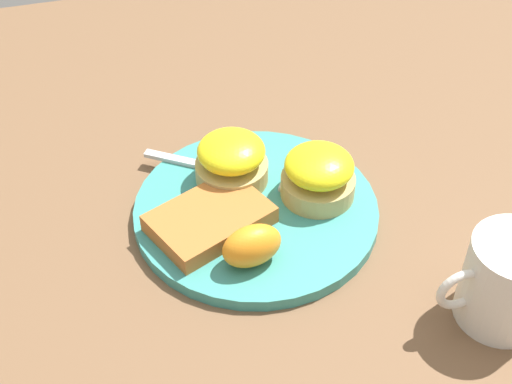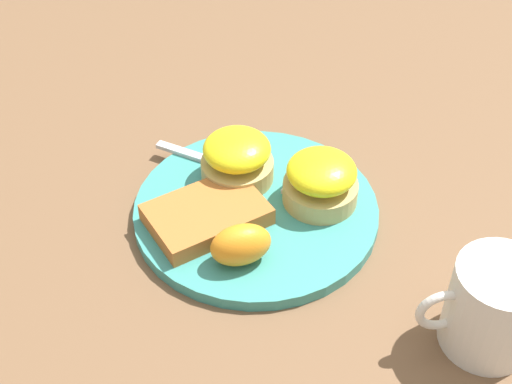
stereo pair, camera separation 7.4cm
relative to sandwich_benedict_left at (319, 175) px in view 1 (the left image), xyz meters
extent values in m
plane|color=brown|center=(0.07, 0.00, -0.04)|extent=(1.10, 1.10, 0.00)
cylinder|color=teal|center=(0.07, 0.00, -0.03)|extent=(0.26, 0.26, 0.01)
cylinder|color=tan|center=(0.00, 0.00, -0.02)|extent=(0.08, 0.08, 0.02)
ellipsoid|color=yellow|center=(0.00, 0.00, 0.01)|extent=(0.07, 0.07, 0.03)
cylinder|color=tan|center=(0.08, -0.05, -0.02)|extent=(0.08, 0.08, 0.02)
ellipsoid|color=yellow|center=(0.08, -0.05, 0.01)|extent=(0.07, 0.07, 0.03)
cube|color=#AB632C|center=(0.12, 0.02, -0.02)|extent=(0.14, 0.12, 0.02)
ellipsoid|color=orange|center=(0.09, 0.07, -0.01)|extent=(0.06, 0.04, 0.04)
cube|color=silver|center=(0.12, -0.09, -0.02)|extent=(0.09, 0.07, 0.00)
cube|color=silver|center=(0.02, -0.01, -0.02)|extent=(0.05, 0.04, 0.00)
cylinder|color=silver|center=(-0.11, 0.19, 0.00)|extent=(0.08, 0.08, 0.09)
torus|color=silver|center=(-0.06, 0.19, 0.01)|extent=(0.05, 0.01, 0.05)
camera|label=1|loc=(0.22, 0.52, 0.49)|focal=50.00mm
camera|label=2|loc=(0.15, 0.54, 0.49)|focal=50.00mm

